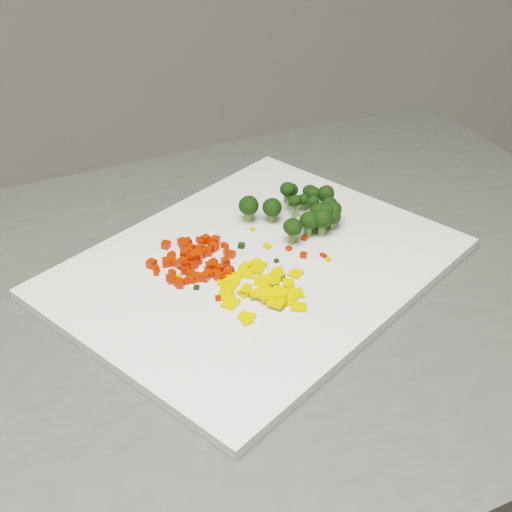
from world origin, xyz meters
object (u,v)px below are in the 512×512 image
object	(u,v)px
cutting_board	(256,267)
pepper_pile	(269,288)
broccoli_pile	(289,200)
carrot_pile	(193,254)

from	to	relation	value
cutting_board	pepper_pile	bearing A→B (deg)	-95.95
broccoli_pile	carrot_pile	bearing A→B (deg)	-158.31
cutting_board	pepper_pile	distance (m)	0.06
carrot_pile	broccoli_pile	distance (m)	0.15
broccoli_pile	cutting_board	bearing A→B (deg)	-132.52
cutting_board	carrot_pile	size ratio (longest dim) A/B	4.50
cutting_board	pepper_pile	size ratio (longest dim) A/B	3.88
carrot_pile	broccoli_pile	world-z (taller)	broccoli_pile
carrot_pile	broccoli_pile	xyz separation A→B (m)	(0.14, 0.05, 0.01)
carrot_pile	pepper_pile	distance (m)	0.10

